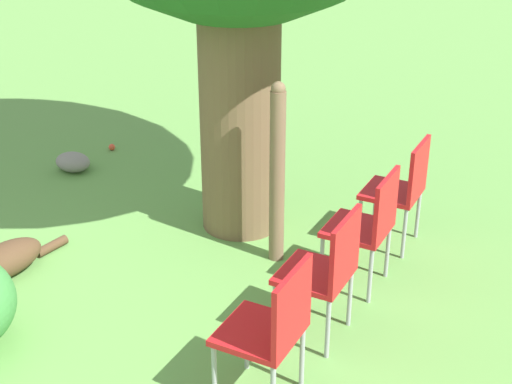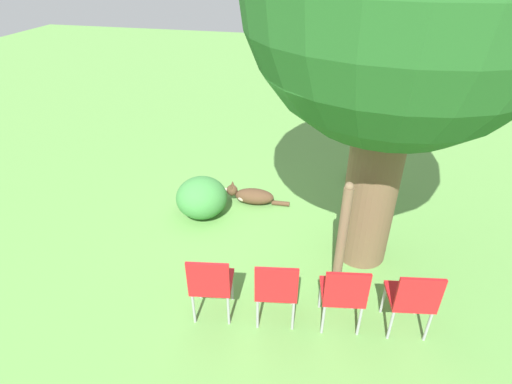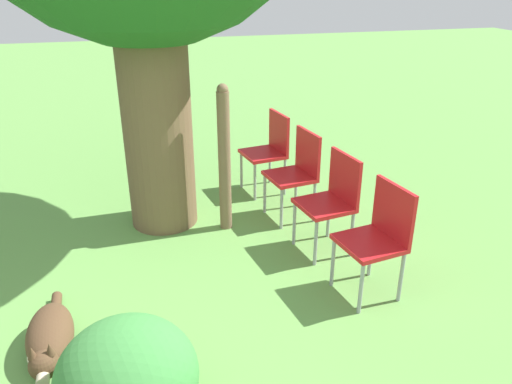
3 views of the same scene
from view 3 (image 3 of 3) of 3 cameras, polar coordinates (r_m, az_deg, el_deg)
The scene contains 8 objects.
ground_plane at distance 4.24m, azimuth -10.67°, elevation -9.49°, with size 30.00×30.00×0.00m, color #609947.
dog at distance 3.63m, azimuth -22.52°, elevation -15.30°, with size 0.33×1.08×0.34m.
fence_post at distance 4.62m, azimuth -3.63°, elevation 3.79°, with size 0.11×0.11×1.41m.
red_chair_0 at distance 3.85m, azimuth 13.87°, elevation -4.54°, with size 0.49×0.50×0.89m.
red_chair_1 at distance 4.37m, azimuth 8.74°, elevation -0.48°, with size 0.49×0.50×0.89m.
red_chair_2 at distance 4.93m, azimuth 4.73°, elevation 2.69°, with size 0.49×0.50×0.89m.
red_chair_3 at distance 5.52m, azimuth 1.56°, elevation 5.19°, with size 0.49×0.50×0.89m.
low_shrub at distance 2.95m, azimuth -14.47°, elevation -19.79°, with size 0.77×0.77×0.62m.
Camera 3 is at (-0.13, -3.53, 2.33)m, focal length 35.00 mm.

